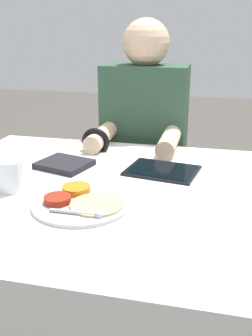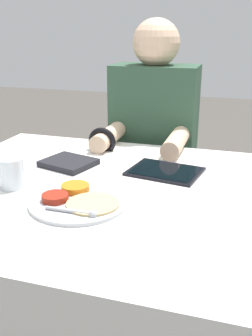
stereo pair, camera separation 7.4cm
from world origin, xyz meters
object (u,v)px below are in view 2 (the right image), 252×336
(person_diner, at_px, (153,167))
(drinking_glass, at_px, (12,173))
(thali_tray, at_px, (78,200))
(red_notebook, at_px, (69,163))
(tablet_device, at_px, (165,171))

(person_diner, xyz_separation_m, drinking_glass, (-0.26, -0.71, 0.20))
(thali_tray, distance_m, drinking_glass, 0.24)
(thali_tray, relative_size, person_diner, 0.22)
(red_notebook, bearing_deg, drinking_glass, -108.70)
(thali_tray, height_order, red_notebook, thali_tray)
(thali_tray, height_order, tablet_device, thali_tray)
(tablet_device, relative_size, person_diner, 0.21)
(red_notebook, distance_m, person_diner, 0.55)
(thali_tray, bearing_deg, person_diner, 87.67)
(thali_tray, xyz_separation_m, red_notebook, (-0.15, 0.27, -0.00))
(person_diner, bearing_deg, thali_tray, -92.33)
(drinking_glass, bearing_deg, red_notebook, 71.30)
(person_diner, distance_m, drinking_glass, 0.79)
(tablet_device, bearing_deg, drinking_glass, -147.90)
(thali_tray, relative_size, tablet_device, 1.06)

